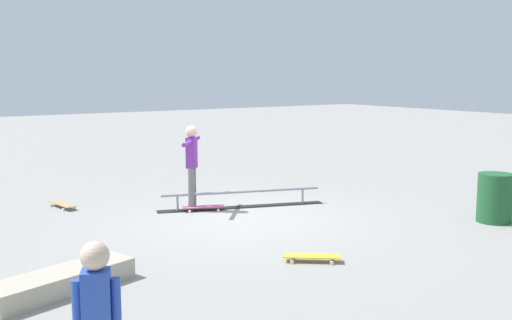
# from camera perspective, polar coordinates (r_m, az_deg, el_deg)

# --- Properties ---
(ground_plane) EXTENTS (60.00, 60.00, 0.00)m
(ground_plane) POSITION_cam_1_polar(r_m,az_deg,el_deg) (10.86, -1.45, -5.62)
(ground_plane) COLOR gray
(grind_rail) EXTENTS (3.23, 1.28, 0.34)m
(grind_rail) POSITION_cam_1_polar(r_m,az_deg,el_deg) (11.73, -1.36, -3.85)
(grind_rail) COLOR black
(grind_rail) RESTS_ON ground_plane
(skate_ledge) EXTENTS (1.89, 1.04, 0.25)m
(skate_ledge) POSITION_cam_1_polar(r_m,az_deg,el_deg) (7.68, -18.13, -10.98)
(skate_ledge) COLOR #B2A893
(skate_ledge) RESTS_ON ground_plane
(skater_main) EXTENTS (0.90, 1.05, 1.63)m
(skater_main) POSITION_cam_1_polar(r_m,az_deg,el_deg) (11.43, -6.16, -0.13)
(skater_main) COLOR slate
(skater_main) RESTS_ON ground_plane
(skateboard_main) EXTENTS (0.81, 0.50, 0.09)m
(skateboard_main) POSITION_cam_1_polar(r_m,az_deg,el_deg) (11.49, -5.05, -4.50)
(skateboard_main) COLOR #E05993
(skateboard_main) RESTS_ON ground_plane
(loose_skateboard_natural) EXTENTS (0.36, 0.82, 0.09)m
(loose_skateboard_natural) POSITION_cam_1_polar(r_m,az_deg,el_deg) (12.29, -18.02, -4.04)
(loose_skateboard_natural) COLOR tan
(loose_skateboard_natural) RESTS_ON ground_plane
(loose_skateboard_yellow) EXTENTS (0.75, 0.65, 0.09)m
(loose_skateboard_yellow) POSITION_cam_1_polar(r_m,az_deg,el_deg) (8.45, 5.35, -9.18)
(loose_skateboard_yellow) COLOR yellow
(loose_skateboard_yellow) RESTS_ON ground_plane
(trash_bin) EXTENTS (0.60, 0.60, 0.87)m
(trash_bin) POSITION_cam_1_polar(r_m,az_deg,el_deg) (11.34, 21.86, -3.38)
(trash_bin) COLOR #1E592D
(trash_bin) RESTS_ON ground_plane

